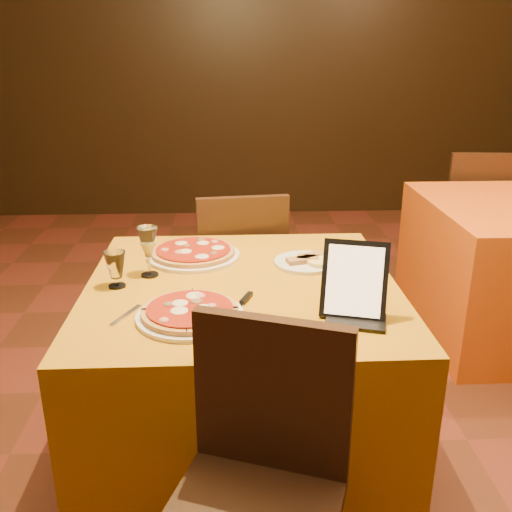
{
  "coord_description": "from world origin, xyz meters",
  "views": [
    {
      "loc": [
        -0.22,
        -1.92,
        1.55
      ],
      "look_at": [
        -0.14,
        -0.07,
        0.86
      ],
      "focal_mm": 40.0,
      "sensor_mm": 36.0,
      "label": 1
    }
  ],
  "objects_px": {
    "chair_main_far": "(238,275)",
    "pizza_far": "(193,253)",
    "water_glass": "(116,269)",
    "wine_glass": "(148,251)",
    "pizza_near": "(190,313)",
    "main_table": "(243,374)",
    "tablet": "(355,280)",
    "chair_side_far": "(468,214)"
  },
  "relations": [
    {
      "from": "chair_main_far",
      "to": "pizza_far",
      "type": "xyz_separation_m",
      "value": [
        -0.19,
        -0.52,
        0.31
      ]
    },
    {
      "from": "chair_main_far",
      "to": "water_glass",
      "type": "bearing_deg",
      "value": 55.16
    },
    {
      "from": "wine_glass",
      "to": "water_glass",
      "type": "height_order",
      "value": "wine_glass"
    },
    {
      "from": "pizza_near",
      "to": "wine_glass",
      "type": "bearing_deg",
      "value": 115.39
    },
    {
      "from": "main_table",
      "to": "water_glass",
      "type": "distance_m",
      "value": 0.62
    },
    {
      "from": "water_glass",
      "to": "main_table",
      "type": "bearing_deg",
      "value": 1.31
    },
    {
      "from": "wine_glass",
      "to": "tablet",
      "type": "bearing_deg",
      "value": -28.09
    },
    {
      "from": "main_table",
      "to": "pizza_near",
      "type": "distance_m",
      "value": 0.5
    },
    {
      "from": "chair_main_far",
      "to": "pizza_far",
      "type": "height_order",
      "value": "chair_main_far"
    },
    {
      "from": "pizza_near",
      "to": "tablet",
      "type": "xyz_separation_m",
      "value": [
        0.51,
        -0.01,
        0.1
      ]
    },
    {
      "from": "chair_main_far",
      "to": "pizza_near",
      "type": "bearing_deg",
      "value": 74.66
    },
    {
      "from": "chair_side_far",
      "to": "tablet",
      "type": "xyz_separation_m",
      "value": [
        -1.26,
        -2.1,
        0.41
      ]
    },
    {
      "from": "main_table",
      "to": "pizza_far",
      "type": "bearing_deg",
      "value": 124.0
    },
    {
      "from": "pizza_near",
      "to": "pizza_far",
      "type": "bearing_deg",
      "value": 92.11
    },
    {
      "from": "pizza_near",
      "to": "chair_main_far",
      "type": "bearing_deg",
      "value": 81.11
    },
    {
      "from": "main_table",
      "to": "wine_glass",
      "type": "distance_m",
      "value": 0.58
    },
    {
      "from": "water_glass",
      "to": "chair_main_far",
      "type": "bearing_deg",
      "value": 61.61
    },
    {
      "from": "chair_side_far",
      "to": "pizza_far",
      "type": "height_order",
      "value": "chair_side_far"
    },
    {
      "from": "main_table",
      "to": "pizza_near",
      "type": "bearing_deg",
      "value": -121.99
    },
    {
      "from": "chair_side_far",
      "to": "tablet",
      "type": "bearing_deg",
      "value": 64.51
    },
    {
      "from": "chair_main_far",
      "to": "pizza_far",
      "type": "distance_m",
      "value": 0.64
    },
    {
      "from": "main_table",
      "to": "chair_main_far",
      "type": "relative_size",
      "value": 1.21
    },
    {
      "from": "pizza_near",
      "to": "wine_glass",
      "type": "height_order",
      "value": "wine_glass"
    },
    {
      "from": "wine_glass",
      "to": "water_glass",
      "type": "xyz_separation_m",
      "value": [
        -0.1,
        -0.1,
        -0.03
      ]
    },
    {
      "from": "tablet",
      "to": "pizza_near",
      "type": "bearing_deg",
      "value": -164.91
    },
    {
      "from": "chair_side_far",
      "to": "pizza_far",
      "type": "distance_m",
      "value": 2.38
    },
    {
      "from": "chair_side_far",
      "to": "pizza_far",
      "type": "relative_size",
      "value": 2.46
    },
    {
      "from": "water_glass",
      "to": "tablet",
      "type": "xyz_separation_m",
      "value": [
        0.78,
        -0.26,
        0.06
      ]
    },
    {
      "from": "main_table",
      "to": "water_glass",
      "type": "relative_size",
      "value": 8.46
    },
    {
      "from": "pizza_far",
      "to": "tablet",
      "type": "distance_m",
      "value": 0.77
    },
    {
      "from": "wine_glass",
      "to": "tablet",
      "type": "height_order",
      "value": "tablet"
    },
    {
      "from": "chair_main_far",
      "to": "wine_glass",
      "type": "bearing_deg",
      "value": 58.28
    },
    {
      "from": "pizza_near",
      "to": "tablet",
      "type": "relative_size",
      "value": 1.37
    },
    {
      "from": "main_table",
      "to": "pizza_far",
      "type": "xyz_separation_m",
      "value": [
        -0.19,
        0.28,
        0.39
      ]
    },
    {
      "from": "wine_glass",
      "to": "water_glass",
      "type": "distance_m",
      "value": 0.14
    },
    {
      "from": "pizza_far",
      "to": "tablet",
      "type": "xyz_separation_m",
      "value": [
        0.53,
        -0.55,
        0.1
      ]
    },
    {
      "from": "pizza_near",
      "to": "water_glass",
      "type": "xyz_separation_m",
      "value": [
        -0.27,
        0.26,
        0.05
      ]
    },
    {
      "from": "chair_main_far",
      "to": "pizza_near",
      "type": "xyz_separation_m",
      "value": [
        -0.17,
        -1.07,
        0.31
      ]
    },
    {
      "from": "pizza_far",
      "to": "water_glass",
      "type": "bearing_deg",
      "value": -131.12
    },
    {
      "from": "pizza_far",
      "to": "wine_glass",
      "type": "xyz_separation_m",
      "value": [
        -0.15,
        -0.19,
        0.08
      ]
    },
    {
      "from": "chair_main_far",
      "to": "tablet",
      "type": "xyz_separation_m",
      "value": [
        0.34,
        -1.07,
        0.41
      ]
    },
    {
      "from": "chair_side_far",
      "to": "wine_glass",
      "type": "bearing_deg",
      "value": 47.37
    }
  ]
}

